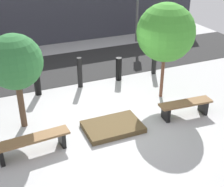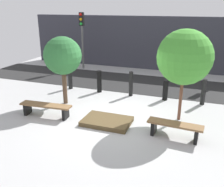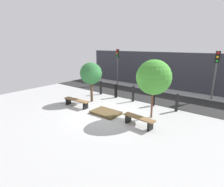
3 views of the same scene
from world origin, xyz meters
TOP-DOWN VIEW (x-y plane):
  - ground_plane at (0.00, 0.00)m, footprint 18.00×18.00m
  - road_strip at (0.00, 4.61)m, footprint 18.00×3.27m
  - building_facade at (0.00, 7.98)m, footprint 16.20×0.50m
  - bench_left at (-2.23, -0.38)m, footprint 1.89×0.52m
  - bench_right at (2.23, -0.38)m, footprint 1.64×0.51m
  - planter_bed at (0.00, -0.18)m, footprint 1.58×1.07m
  - tree_behind_left_bench at (-2.23, 0.97)m, footprint 1.45×1.45m
  - tree_behind_right_bench at (2.23, 0.97)m, footprint 1.79×1.79m
  - bollard_left at (-1.48, 2.72)m, footprint 0.22×0.22m
  - bollard_center at (0.00, 2.72)m, footprint 0.17×0.17m
  - bollard_right at (1.48, 2.72)m, footprint 0.22×0.22m
  - bollard_far_right at (2.97, 2.72)m, footprint 0.18×0.18m

SIDE VIEW (x-z plane):
  - ground_plane at x=0.00m, z-range 0.00..0.00m
  - road_strip at x=0.00m, z-range 0.00..0.01m
  - planter_bed at x=0.00m, z-range 0.00..0.15m
  - bench_right at x=2.23m, z-range 0.10..0.57m
  - bench_left at x=-2.23m, z-range 0.10..0.56m
  - bollard_right at x=1.48m, z-range 0.00..0.86m
  - bollard_left at x=-1.48m, z-range 0.00..0.99m
  - bollard_far_right at x=2.97m, z-range 0.00..1.04m
  - bollard_center at x=0.00m, z-range 0.00..1.09m
  - building_facade at x=0.00m, z-range 0.00..3.16m
  - tree_behind_left_bench at x=-2.23m, z-range 0.59..3.25m
  - tree_behind_right_bench at x=2.23m, z-range 0.64..3.72m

